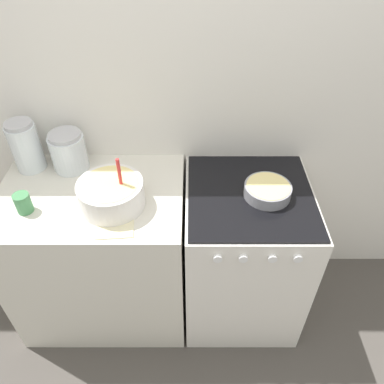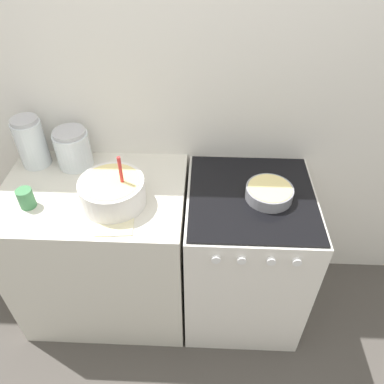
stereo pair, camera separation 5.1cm
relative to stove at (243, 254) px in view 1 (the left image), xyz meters
name	(u,v)px [view 1 (the left image)]	position (x,y,z in m)	size (l,w,h in m)	color
ground_plane	(185,347)	(-0.33, -0.32, -0.45)	(12.00, 12.00, 0.00)	#4C4742
wall_back	(184,102)	(-0.33, 0.35, 0.75)	(4.81, 0.05, 2.40)	white
countertop_cabinet	(104,253)	(-0.78, 0.00, 0.00)	(0.91, 0.64, 0.89)	silver
stove	(243,254)	(0.00, 0.00, 0.00)	(0.63, 0.66, 0.89)	white
mixing_bowl	(112,193)	(-0.65, -0.08, 0.52)	(0.30, 0.30, 0.26)	white
baking_pan	(269,190)	(0.07, -0.01, 0.48)	(0.22, 0.22, 0.06)	gray
storage_jar_left	(28,149)	(-1.12, 0.21, 0.56)	(0.15, 0.15, 0.27)	silver
storage_jar_middle	(70,153)	(-0.91, 0.21, 0.53)	(0.18, 0.18, 0.20)	silver
tin_can	(24,203)	(-1.04, -0.12, 0.50)	(0.07, 0.07, 0.09)	#3F7F4C
recipe_page	(117,216)	(-0.62, -0.16, 0.45)	(0.18, 0.28, 0.01)	beige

